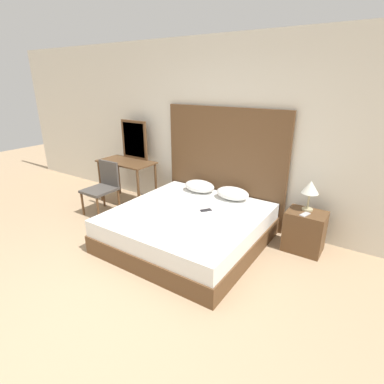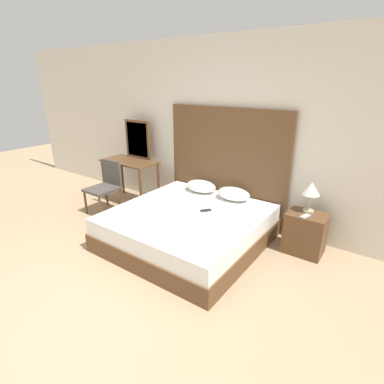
{
  "view_description": "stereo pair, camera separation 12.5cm",
  "coord_description": "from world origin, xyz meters",
  "px_view_note": "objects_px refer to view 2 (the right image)",
  "views": [
    {
      "loc": [
        2.0,
        -1.27,
        2.11
      ],
      "look_at": [
        -0.05,
        1.81,
        0.71
      ],
      "focal_mm": 28.0,
      "sensor_mm": 36.0,
      "label": 1
    },
    {
      "loc": [
        2.1,
        -1.2,
        2.11
      ],
      "look_at": [
        -0.05,
        1.81,
        0.71
      ],
      "focal_mm": 28.0,
      "sensor_mm": 36.0,
      "label": 2
    }
  ],
  "objects_px": {
    "nightstand": "(305,233)",
    "phone_on_nightstand": "(305,216)",
    "phone_on_bed": "(206,210)",
    "chair": "(106,184)",
    "vanity_desk": "(130,168)",
    "table_lamp": "(311,190)",
    "bed": "(188,227)"
  },
  "relations": [
    {
      "from": "phone_on_bed",
      "to": "vanity_desk",
      "type": "bearing_deg",
      "value": 167.03
    },
    {
      "from": "phone_on_bed",
      "to": "chair",
      "type": "bearing_deg",
      "value": -177.8
    },
    {
      "from": "bed",
      "to": "phone_on_nightstand",
      "type": "distance_m",
      "value": 1.51
    },
    {
      "from": "phone_on_bed",
      "to": "vanity_desk",
      "type": "xyz_separation_m",
      "value": [
        -1.9,
        0.44,
        0.17
      ]
    },
    {
      "from": "bed",
      "to": "phone_on_bed",
      "type": "xyz_separation_m",
      "value": [
        0.18,
        0.16,
        0.24
      ]
    },
    {
      "from": "nightstand",
      "to": "chair",
      "type": "distance_m",
      "value": 3.17
    },
    {
      "from": "nightstand",
      "to": "phone_on_nightstand",
      "type": "bearing_deg",
      "value": -93.49
    },
    {
      "from": "table_lamp",
      "to": "phone_on_nightstand",
      "type": "height_order",
      "value": "table_lamp"
    },
    {
      "from": "bed",
      "to": "phone_on_nightstand",
      "type": "height_order",
      "value": "phone_on_nightstand"
    },
    {
      "from": "vanity_desk",
      "to": "phone_on_bed",
      "type": "bearing_deg",
      "value": -12.97
    },
    {
      "from": "bed",
      "to": "phone_on_nightstand",
      "type": "bearing_deg",
      "value": 23.28
    },
    {
      "from": "nightstand",
      "to": "vanity_desk",
      "type": "relative_size",
      "value": 0.53
    },
    {
      "from": "vanity_desk",
      "to": "nightstand",
      "type": "bearing_deg",
      "value": 1.38
    },
    {
      "from": "nightstand",
      "to": "table_lamp",
      "type": "xyz_separation_m",
      "value": [
        -0.02,
        0.07,
        0.56
      ]
    },
    {
      "from": "phone_on_bed",
      "to": "bed",
      "type": "bearing_deg",
      "value": -137.29
    },
    {
      "from": "bed",
      "to": "table_lamp",
      "type": "bearing_deg",
      "value": 29.22
    },
    {
      "from": "bed",
      "to": "vanity_desk",
      "type": "relative_size",
      "value": 1.87
    },
    {
      "from": "phone_on_bed",
      "to": "phone_on_nightstand",
      "type": "xyz_separation_m",
      "value": [
        1.18,
        0.42,
        0.08
      ]
    },
    {
      "from": "bed",
      "to": "chair",
      "type": "distance_m",
      "value": 1.77
    },
    {
      "from": "bed",
      "to": "nightstand",
      "type": "relative_size",
      "value": 3.52
    },
    {
      "from": "phone_on_bed",
      "to": "phone_on_nightstand",
      "type": "bearing_deg",
      "value": 19.59
    },
    {
      "from": "table_lamp",
      "to": "nightstand",
      "type": "bearing_deg",
      "value": -75.01
    },
    {
      "from": "bed",
      "to": "nightstand",
      "type": "bearing_deg",
      "value": 26.41
    },
    {
      "from": "bed",
      "to": "table_lamp",
      "type": "distance_m",
      "value": 1.65
    },
    {
      "from": "phone_on_nightstand",
      "to": "bed",
      "type": "bearing_deg",
      "value": -156.72
    },
    {
      "from": "chair",
      "to": "phone_on_nightstand",
      "type": "bearing_deg",
      "value": 9.01
    },
    {
      "from": "phone_on_nightstand",
      "to": "chair",
      "type": "bearing_deg",
      "value": -170.99
    },
    {
      "from": "nightstand",
      "to": "phone_on_nightstand",
      "type": "height_order",
      "value": "phone_on_nightstand"
    },
    {
      "from": "nightstand",
      "to": "vanity_desk",
      "type": "distance_m",
      "value": 3.1
    },
    {
      "from": "phone_on_bed",
      "to": "table_lamp",
      "type": "bearing_deg",
      "value": 26.74
    },
    {
      "from": "nightstand",
      "to": "vanity_desk",
      "type": "height_order",
      "value": "vanity_desk"
    },
    {
      "from": "phone_on_bed",
      "to": "nightstand",
      "type": "xyz_separation_m",
      "value": [
        1.18,
        0.51,
        -0.2
      ]
    }
  ]
}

